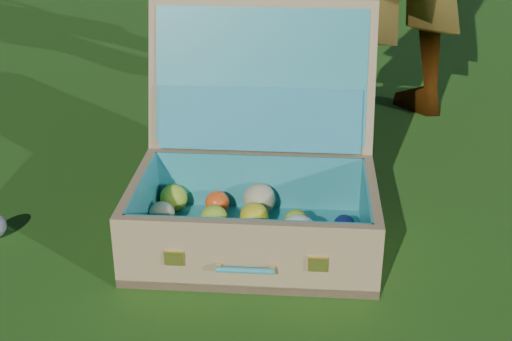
% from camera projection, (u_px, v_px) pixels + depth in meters
% --- Properties ---
extents(ground, '(60.00, 60.00, 0.00)m').
position_uv_depth(ground, '(244.00, 219.00, 1.90)').
color(ground, '#215114').
rests_on(ground, ground).
extents(suitcase, '(0.59, 0.56, 0.55)m').
position_uv_depth(suitcase, '(255.00, 176.00, 1.77)').
color(suitcase, tan).
rests_on(suitcase, ground).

